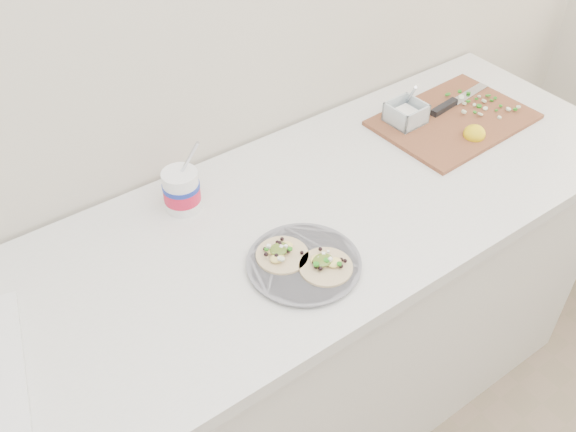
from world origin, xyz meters
TOP-DOWN VIEW (x-y plane):
  - counter at (0.00, 1.43)m, footprint 2.44×0.66m
  - taco_plate at (0.18, 1.28)m, footprint 0.25×0.25m
  - tub at (0.06, 1.61)m, footprint 0.09×0.09m
  - cutboard at (0.86, 1.49)m, footprint 0.45×0.32m

SIDE VIEW (x-z plane):
  - counter at x=0.00m, z-range 0.00..0.90m
  - cutboard at x=0.86m, z-range 0.88..0.95m
  - taco_plate at x=0.18m, z-range 0.90..0.94m
  - tub at x=0.06m, z-range 0.86..1.06m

